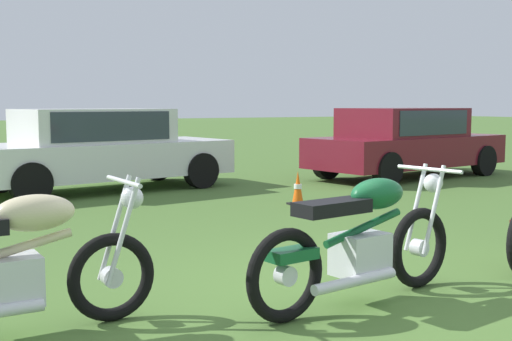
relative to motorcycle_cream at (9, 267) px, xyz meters
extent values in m
plane|color=#476B2D|center=(2.46, -0.27, -0.48)|extent=(120.00, 120.00, 0.00)
torus|color=black|center=(0.68, 0.03, -0.16)|extent=(0.63, 0.11, 0.63)
cylinder|color=silver|center=(0.68, 0.03, -0.16)|extent=(0.14, 0.10, 0.14)
cylinder|color=silver|center=(0.74, 0.12, 0.17)|extent=(0.27, 0.04, 0.74)
cylinder|color=silver|center=(0.74, -0.06, 0.17)|extent=(0.27, 0.04, 0.74)
cube|color=silver|center=(-0.01, 0.00, -0.10)|extent=(0.41, 0.31, 0.32)
cylinder|color=beige|center=(0.02, 0.01, 0.10)|extent=(0.77, 0.08, 0.22)
ellipsoid|color=beige|center=(0.17, 0.01, 0.33)|extent=(0.53, 0.28, 0.24)
cylinder|color=silver|center=(0.78, 0.03, 0.50)|extent=(0.05, 0.64, 0.03)
sphere|color=silver|center=(0.84, 0.03, 0.38)|extent=(0.17, 0.17, 0.16)
torus|color=black|center=(3.16, -0.38, -0.14)|extent=(0.67, 0.19, 0.67)
torus|color=black|center=(1.72, -0.59, -0.14)|extent=(0.67, 0.19, 0.67)
cylinder|color=silver|center=(3.16, -0.38, -0.14)|extent=(0.15, 0.12, 0.14)
cylinder|color=silver|center=(1.72, -0.59, -0.14)|extent=(0.15, 0.12, 0.14)
cylinder|color=silver|center=(3.20, -0.28, 0.18)|extent=(0.27, 0.07, 0.72)
cylinder|color=silver|center=(3.23, -0.46, 0.18)|extent=(0.27, 0.07, 0.72)
cube|color=silver|center=(2.46, -0.48, -0.10)|extent=(0.44, 0.36, 0.32)
cylinder|color=#14592D|center=(2.49, -0.48, 0.10)|extent=(0.79, 0.18, 0.22)
ellipsoid|color=#14592D|center=(2.64, -0.45, 0.35)|extent=(0.55, 0.33, 0.24)
cube|color=black|center=(2.16, -0.52, 0.29)|extent=(0.63, 0.33, 0.10)
cube|color=#14592D|center=(1.78, -0.58, 0.00)|extent=(0.38, 0.23, 0.08)
cylinder|color=silver|center=(3.26, -0.36, 0.50)|extent=(0.13, 0.64, 0.03)
sphere|color=silver|center=(3.31, -0.35, 0.38)|extent=(0.18, 0.18, 0.16)
cylinder|color=silver|center=(2.27, -0.67, -0.24)|extent=(0.80, 0.20, 0.08)
cube|color=silver|center=(2.62, 6.98, 0.07)|extent=(4.69, 2.39, 0.60)
cube|color=silver|center=(2.47, 6.96, 0.65)|extent=(2.67, 1.92, 0.60)
cube|color=#2D3842|center=(2.47, 6.96, 0.67)|extent=(2.31, 1.89, 0.48)
cylinder|color=black|center=(4.02, 8.01, -0.16)|extent=(0.67, 0.32, 0.64)
cylinder|color=black|center=(4.27, 6.42, -0.16)|extent=(0.67, 0.32, 0.64)
cylinder|color=black|center=(1.22, 5.95, -0.16)|extent=(0.67, 0.32, 0.64)
cube|color=maroon|center=(8.74, 5.98, 0.07)|extent=(4.65, 2.36, 0.60)
cube|color=maroon|center=(8.59, 5.95, 0.65)|extent=(2.64, 1.90, 0.60)
cube|color=#2D3842|center=(8.59, 5.95, 0.67)|extent=(2.29, 1.88, 0.48)
cylinder|color=black|center=(10.13, 7.00, -0.16)|extent=(0.67, 0.31, 0.64)
cylinder|color=black|center=(10.36, 5.41, -0.16)|extent=(0.67, 0.31, 0.64)
cylinder|color=black|center=(7.12, 6.55, -0.16)|extent=(0.67, 0.31, 0.64)
cylinder|color=black|center=(7.36, 4.96, -0.16)|extent=(0.67, 0.31, 0.64)
cone|color=#EA590F|center=(4.71, 3.90, -0.22)|extent=(0.18, 0.18, 0.51)
cube|color=black|center=(4.71, 3.90, -0.46)|extent=(0.25, 0.25, 0.03)
cylinder|color=white|center=(4.71, 3.90, -0.20)|extent=(0.12, 0.12, 0.07)
camera|label=1|loc=(-0.63, -4.40, 1.04)|focal=46.33mm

